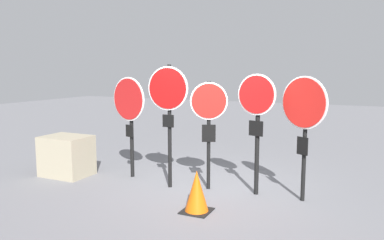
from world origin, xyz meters
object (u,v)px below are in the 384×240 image
object	(u,v)px
stop_sign_4	(304,113)
stop_sign_2	(209,113)
stop_sign_1	(168,101)
traffic_cone_0	(197,192)
stop_sign_3	(257,111)
storage_crate	(67,156)
stop_sign_0	(129,108)

from	to	relation	value
stop_sign_4	stop_sign_2	bearing A→B (deg)	-150.35
stop_sign_1	traffic_cone_0	xyz separation A→B (m)	(1.01, -0.92, -1.38)
stop_sign_4	traffic_cone_0	world-z (taller)	stop_sign_4
stop_sign_2	stop_sign_4	bearing A→B (deg)	-20.83
stop_sign_2	stop_sign_3	bearing A→B (deg)	-18.43
storage_crate	stop_sign_0	bearing A→B (deg)	19.11
stop_sign_0	stop_sign_1	world-z (taller)	stop_sign_1
stop_sign_2	traffic_cone_0	xyz separation A→B (m)	(0.27, -1.15, -1.15)
stop_sign_1	storage_crate	bearing A→B (deg)	-177.83
stop_sign_3	stop_sign_2	bearing A→B (deg)	-164.00
stop_sign_2	stop_sign_4	world-z (taller)	stop_sign_4
stop_sign_0	storage_crate	bearing A→B (deg)	-147.17
stop_sign_3	traffic_cone_0	xyz separation A→B (m)	(-0.64, -1.23, -1.22)
stop_sign_2	storage_crate	distance (m)	3.39
traffic_cone_0	stop_sign_0	bearing A→B (deg)	150.20
stop_sign_0	storage_crate	size ratio (longest dim) A/B	2.14
stop_sign_3	traffic_cone_0	distance (m)	1.84
stop_sign_1	stop_sign_3	world-z (taller)	stop_sign_1
stop_sign_1	storage_crate	size ratio (longest dim) A/B	2.39
stop_sign_1	stop_sign_3	size ratio (longest dim) A/B	1.08
stop_sign_3	stop_sign_4	xyz separation A→B (m)	(0.83, -0.00, 0.01)
stop_sign_0	traffic_cone_0	xyz separation A→B (m)	(2.12, -1.21, -1.17)
storage_crate	stop_sign_3	bearing A→B (deg)	6.66
storage_crate	stop_sign_2	bearing A→B (deg)	7.13
stop_sign_0	stop_sign_1	size ratio (longest dim) A/B	0.90
stop_sign_0	stop_sign_1	distance (m)	1.16
stop_sign_4	traffic_cone_0	distance (m)	2.27
stop_sign_3	stop_sign_1	bearing A→B (deg)	-158.52
stop_sign_1	stop_sign_0	bearing A→B (deg)	163.21
stop_sign_0	storage_crate	world-z (taller)	stop_sign_0
stop_sign_2	stop_sign_3	world-z (taller)	stop_sign_3
stop_sign_4	storage_crate	size ratio (longest dim) A/B	2.19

